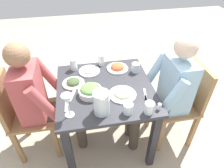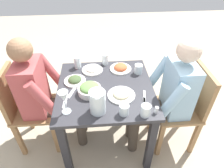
# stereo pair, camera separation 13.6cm
# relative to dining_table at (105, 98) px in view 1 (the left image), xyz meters

# --- Properties ---
(ground_plane) EXTENTS (8.00, 8.00, 0.00)m
(ground_plane) POSITION_rel_dining_table_xyz_m (0.00, 0.00, -0.59)
(ground_plane) COLOR tan
(dining_table) EXTENTS (0.83, 0.83, 0.72)m
(dining_table) POSITION_rel_dining_table_xyz_m (0.00, 0.00, 0.00)
(dining_table) COLOR #2D2D33
(dining_table) RESTS_ON ground_plane
(chair_near) EXTENTS (0.40, 0.40, 0.88)m
(chair_near) POSITION_rel_dining_table_xyz_m (-0.07, -0.75, -0.09)
(chair_near) COLOR #997047
(chair_near) RESTS_ON ground_plane
(chair_far) EXTENTS (0.40, 0.40, 0.88)m
(chair_far) POSITION_rel_dining_table_xyz_m (0.05, 0.75, -0.09)
(chair_far) COLOR #997047
(chair_far) RESTS_ON ground_plane
(diner_near) EXTENTS (0.48, 0.53, 1.18)m
(diner_near) POSITION_rel_dining_table_xyz_m (-0.07, -0.55, 0.06)
(diner_near) COLOR #9EC6E0
(diner_near) RESTS_ON ground_plane
(diner_far) EXTENTS (0.48, 0.53, 1.18)m
(diner_far) POSITION_rel_dining_table_xyz_m (0.05, 0.55, 0.06)
(diner_far) COLOR #B24C4C
(diner_far) RESTS_ON ground_plane
(water_pitcher) EXTENTS (0.16, 0.12, 0.19)m
(water_pitcher) POSITION_rel_dining_table_xyz_m (-0.29, 0.07, 0.23)
(water_pitcher) COLOR silver
(water_pitcher) RESTS_ON dining_table
(salad_bowl) EXTENTS (0.19, 0.19, 0.09)m
(salad_bowl) POSITION_rel_dining_table_xyz_m (-0.07, 0.13, 0.17)
(salad_bowl) COLOR white
(salad_bowl) RESTS_ON dining_table
(plate_beans) EXTENTS (0.23, 0.23, 0.05)m
(plate_beans) POSITION_rel_dining_table_xyz_m (-0.13, -0.13, 0.15)
(plate_beans) COLOR white
(plate_beans) RESTS_ON dining_table
(plate_rice_curry) EXTENTS (0.21, 0.21, 0.06)m
(plate_rice_curry) POSITION_rel_dining_table_xyz_m (0.26, -0.16, 0.15)
(plate_rice_curry) COLOR white
(plate_rice_curry) RESTS_ON dining_table
(plate_yoghurt) EXTENTS (0.20, 0.20, 0.05)m
(plate_yoghurt) POSITION_rel_dining_table_xyz_m (0.26, 0.11, 0.15)
(plate_yoghurt) COLOR white
(plate_yoghurt) RESTS_ON dining_table
(plate_dolmas) EXTENTS (0.19, 0.19, 0.05)m
(plate_dolmas) POSITION_rel_dining_table_xyz_m (0.10, 0.27, 0.15)
(plate_dolmas) COLOR white
(plate_dolmas) RESTS_ON dining_table
(water_glass_far_left) EXTENTS (0.07, 0.07, 0.11)m
(water_glass_far_left) POSITION_rel_dining_table_xyz_m (0.33, 0.25, 0.19)
(water_glass_far_left) COLOR silver
(water_glass_far_left) RESTS_ON dining_table
(water_glass_near_left) EXTENTS (0.07, 0.07, 0.09)m
(water_glass_near_left) POSITION_rel_dining_table_xyz_m (-0.33, -0.12, 0.17)
(water_glass_near_left) COLOR silver
(water_glass_near_left) RESTS_ON dining_table
(water_glass_far_right) EXTENTS (0.06, 0.06, 0.11)m
(water_glass_far_right) POSITION_rel_dining_table_xyz_m (0.37, -0.02, 0.19)
(water_glass_far_right) COLOR silver
(water_glass_far_right) RESTS_ON dining_table
(water_glass_center) EXTENTS (0.07, 0.07, 0.10)m
(water_glass_center) POSITION_rel_dining_table_xyz_m (-0.36, -0.28, 0.18)
(water_glass_center) COLOR silver
(water_glass_center) RESTS_ON dining_table
(water_glass_by_pitcher) EXTENTS (0.07, 0.07, 0.09)m
(water_glass_by_pitcher) POSITION_rel_dining_table_xyz_m (0.19, -0.32, 0.18)
(water_glass_by_pitcher) COLOR silver
(water_glass_by_pitcher) RESTS_ON dining_table
(wine_glass) EXTENTS (0.08, 0.08, 0.20)m
(wine_glass) POSITION_rel_dining_table_xyz_m (-0.27, 0.31, 0.27)
(wine_glass) COLOR silver
(wine_glass) RESTS_ON dining_table
(salt_shaker) EXTENTS (0.03, 0.03, 0.05)m
(salt_shaker) POSITION_rel_dining_table_xyz_m (-0.34, -0.36, 0.16)
(salt_shaker) COLOR white
(salt_shaker) RESTS_ON dining_table
(fork_near) EXTENTS (0.17, 0.08, 0.01)m
(fork_near) POSITION_rel_dining_table_xyz_m (-0.05, 0.28, 0.14)
(fork_near) COLOR silver
(fork_near) RESTS_ON dining_table
(knife_near) EXTENTS (0.19, 0.05, 0.01)m
(knife_near) POSITION_rel_dining_table_xyz_m (-0.26, -0.29, 0.14)
(knife_near) COLOR silver
(knife_near) RESTS_ON dining_table
(fork_far) EXTENTS (0.17, 0.03, 0.01)m
(fork_far) POSITION_rel_dining_table_xyz_m (-0.16, 0.33, 0.14)
(fork_far) COLOR silver
(fork_far) RESTS_ON dining_table
(knife_far) EXTENTS (0.18, 0.06, 0.01)m
(knife_far) POSITION_rel_dining_table_xyz_m (-0.18, -0.31, 0.14)
(knife_far) COLOR silver
(knife_far) RESTS_ON dining_table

